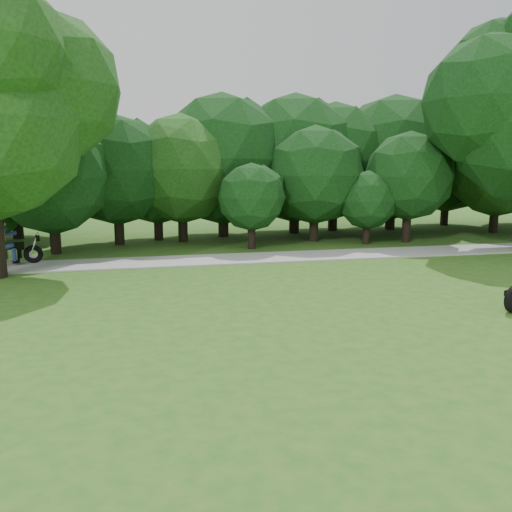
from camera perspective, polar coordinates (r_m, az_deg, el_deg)
name	(u,v)px	position (r m, az deg, el deg)	size (l,w,h in m)	color
ground	(378,313)	(12.92, 13.78, -6.36)	(100.00, 100.00, 0.00)	#29621C
walkway	(289,257)	(20.20, 3.80, -0.07)	(60.00, 2.20, 0.06)	#ACACA6
tree_line	(279,166)	(26.57, 2.61, 10.28)	(39.92, 11.02, 7.64)	black
touring_motorcycle	(6,249)	(20.34, -26.64, 0.75)	(2.17, 1.01, 1.67)	black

